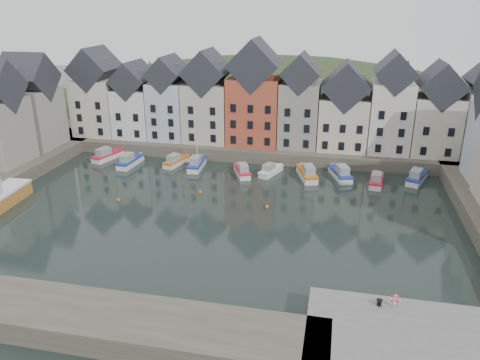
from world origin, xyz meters
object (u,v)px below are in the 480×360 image
(mooring_bollard, at_px, (379,302))
(boat_a, at_px, (107,155))
(boat_d, at_px, (197,164))
(life_ring_post, at_px, (395,299))

(mooring_bollard, bearing_deg, boat_a, 140.05)
(boat_a, relative_size, mooring_bollard, 11.66)
(boat_d, xyz_separation_m, mooring_bollard, (26.24, -34.46, 1.53))
(boat_a, relative_size, boat_d, 0.54)
(boat_a, relative_size, life_ring_post, 5.02)
(boat_a, xyz_separation_m, mooring_bollard, (42.48, -35.59, 1.60))
(boat_d, distance_m, mooring_bollard, 43.34)
(boat_a, bearing_deg, mooring_bollard, -23.59)
(mooring_bollard, bearing_deg, boat_d, 127.28)
(mooring_bollard, relative_size, life_ring_post, 0.43)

